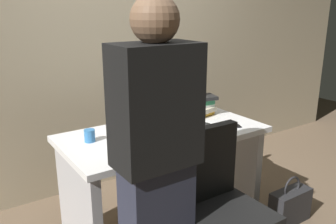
{
  "coord_description": "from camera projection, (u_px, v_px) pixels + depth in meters",
  "views": [
    {
      "loc": [
        -1.27,
        -1.94,
        1.58
      ],
      "look_at": [
        0.0,
        -0.05,
        0.9
      ],
      "focal_mm": 37.82,
      "sensor_mm": 36.0,
      "label": 1
    }
  ],
  "objects": [
    {
      "name": "keyboard",
      "position": [
        175.0,
        134.0,
        2.37
      ],
      "size": [
        0.44,
        0.15,
        0.02
      ],
      "primitive_type": "cube",
      "rotation": [
        0.0,
        0.0,
        -0.05
      ],
      "color": "#262626",
      "rests_on": "desk"
    },
    {
      "name": "office_chair",
      "position": [
        220.0,
        218.0,
        2.01
      ],
      "size": [
        0.52,
        0.52,
        0.94
      ],
      "color": "black",
      "rests_on": "ground"
    },
    {
      "name": "mouse",
      "position": [
        207.0,
        125.0,
        2.53
      ],
      "size": [
        0.06,
        0.1,
        0.03
      ],
      "primitive_type": "ellipsoid",
      "color": "black",
      "rests_on": "desk"
    },
    {
      "name": "cell_phone",
      "position": [
        233.0,
        124.0,
        2.58
      ],
      "size": [
        0.12,
        0.16,
        0.01
      ],
      "primitive_type": "cube",
      "rotation": [
        0.0,
        0.0,
        -0.39
      ],
      "color": "black",
      "rests_on": "desk"
    },
    {
      "name": "desk",
      "position": [
        164.0,
        162.0,
        2.53
      ],
      "size": [
        1.41,
        0.71,
        0.75
      ],
      "color": "white",
      "rests_on": "ground"
    },
    {
      "name": "cup_by_monitor",
      "position": [
        90.0,
        136.0,
        2.25
      ],
      "size": [
        0.07,
        0.07,
        0.08
      ],
      "primitive_type": "cylinder",
      "color": "#3372B2",
      "rests_on": "desk"
    },
    {
      "name": "handbag",
      "position": [
        290.0,
        206.0,
        2.68
      ],
      "size": [
        0.34,
        0.14,
        0.38
      ],
      "color": "#262628",
      "rests_on": "ground"
    },
    {
      "name": "monitor",
      "position": [
        162.0,
        91.0,
        2.52
      ],
      "size": [
        0.54,
        0.14,
        0.46
      ],
      "color": "silver",
      "rests_on": "desk"
    },
    {
      "name": "book_stack",
      "position": [
        202.0,
        105.0,
        2.8
      ],
      "size": [
        0.24,
        0.2,
        0.16
      ],
      "color": "gold",
      "rests_on": "desk"
    },
    {
      "name": "cup_near_keyboard",
      "position": [
        117.0,
        141.0,
        2.15
      ],
      "size": [
        0.07,
        0.07,
        0.09
      ],
      "primitive_type": "cylinder",
      "color": "silver",
      "rests_on": "desk"
    },
    {
      "name": "person_at_desk",
      "position": [
        156.0,
        166.0,
        1.72
      ],
      "size": [
        0.4,
        0.24,
        1.64
      ],
      "color": "#262838",
      "rests_on": "ground"
    },
    {
      "name": "wall_back",
      "position": [
        103.0,
        17.0,
        3.0
      ],
      "size": [
        6.4,
        0.1,
        3.0
      ],
      "primitive_type": "cube",
      "color": "tan",
      "rests_on": "ground"
    }
  ]
}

